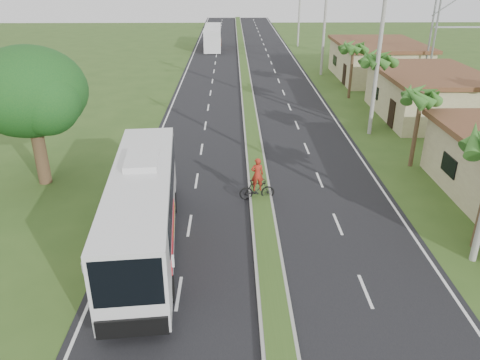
{
  "coord_description": "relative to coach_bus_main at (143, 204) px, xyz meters",
  "views": [
    {
      "loc": [
        -1.46,
        -14.09,
        11.16
      ],
      "look_at": [
        -1.1,
        6.19,
        1.8
      ],
      "focal_mm": 35.0,
      "sensor_mm": 36.0,
      "label": 1
    }
  ],
  "objects": [
    {
      "name": "coach_bus_main",
      "position": [
        0.0,
        0.0,
        0.0
      ],
      "size": [
        3.5,
        11.8,
        3.76
      ],
      "rotation": [
        0.0,
        0.0,
        0.09
      ],
      "color": "silver",
      "rests_on": "ground"
    },
    {
      "name": "road_asphalt",
      "position": [
        5.21,
        16.76,
        -2.06
      ],
      "size": [
        14.0,
        160.0,
        0.02
      ],
      "primitive_type": "cube",
      "color": "black",
      "rests_on": "ground"
    },
    {
      "name": "coach_bus_far",
      "position": [
        1.05,
        52.9,
        -0.31
      ],
      "size": [
        2.5,
        10.67,
        3.1
      ],
      "rotation": [
        0.0,
        0.0,
        0.02
      ],
      "color": "white",
      "rests_on": "ground"
    },
    {
      "name": "shop_far",
      "position": [
        19.21,
        32.76,
        -0.14
      ],
      "size": [
        8.6,
        11.6,
        3.82
      ],
      "color": "tan",
      "rests_on": "ground"
    },
    {
      "name": "utility_pole_b",
      "position": [
        13.68,
        14.76,
        4.19
      ],
      "size": [
        3.2,
        0.28,
        12.0
      ],
      "color": "gray",
      "rests_on": "ground"
    },
    {
      "name": "ground",
      "position": [
        5.21,
        -3.24,
        -2.07
      ],
      "size": [
        180.0,
        180.0,
        0.0
      ],
      "primitive_type": "plane",
      "color": "#33501D",
      "rests_on": "ground"
    },
    {
      "name": "utility_pole_c",
      "position": [
        13.71,
        34.76,
        3.61
      ],
      "size": [
        1.6,
        0.28,
        11.0
      ],
      "color": "gray",
      "rests_on": "ground"
    },
    {
      "name": "lane_edge_left",
      "position": [
        -1.49,
        16.76,
        -2.07
      ],
      "size": [
        0.12,
        160.0,
        0.01
      ],
      "primitive_type": "cube",
      "color": "silver",
      "rests_on": "ground"
    },
    {
      "name": "palm_verge_b",
      "position": [
        14.61,
        8.76,
        2.29
      ],
      "size": [
        2.4,
        2.4,
        5.05
      ],
      "color": "#473321",
      "rests_on": "ground"
    },
    {
      "name": "palm_verge_d",
      "position": [
        14.51,
        24.76,
        2.48
      ],
      "size": [
        2.4,
        2.4,
        5.25
      ],
      "color": "#473321",
      "rests_on": "ground"
    },
    {
      "name": "lane_edge_right",
      "position": [
        11.91,
        16.76,
        -2.07
      ],
      "size": [
        0.12,
        160.0,
        0.01
      ],
      "primitive_type": "cube",
      "color": "silver",
      "rests_on": "ground"
    },
    {
      "name": "shop_mid",
      "position": [
        19.21,
        18.76,
        -0.21
      ],
      "size": [
        7.6,
        10.6,
        3.67
      ],
      "color": "tan",
      "rests_on": "ground"
    },
    {
      "name": "utility_pole_d",
      "position": [
        13.71,
        54.76,
        3.35
      ],
      "size": [
        1.6,
        0.28,
        10.5
      ],
      "color": "gray",
      "rests_on": "ground"
    },
    {
      "name": "median_strip",
      "position": [
        5.21,
        16.76,
        -1.96
      ],
      "size": [
        1.2,
        160.0,
        0.18
      ],
      "color": "gray",
      "rests_on": "ground"
    },
    {
      "name": "shade_tree",
      "position": [
        -6.91,
        6.77,
        2.96
      ],
      "size": [
        6.3,
        6.0,
        7.54
      ],
      "color": "#473321",
      "rests_on": "ground"
    },
    {
      "name": "palm_verge_c",
      "position": [
        14.01,
        15.76,
        3.05
      ],
      "size": [
        2.4,
        2.4,
        5.85
      ],
      "color": "#473321",
      "rests_on": "ground"
    },
    {
      "name": "motorcyclist",
      "position": [
        5.01,
        4.41,
        -1.24
      ],
      "size": [
        1.89,
        0.7,
        2.33
      ],
      "rotation": [
        0.0,
        0.0,
        0.1
      ],
      "color": "black",
      "rests_on": "ground"
    }
  ]
}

